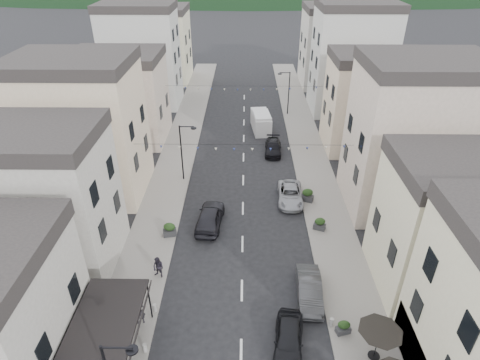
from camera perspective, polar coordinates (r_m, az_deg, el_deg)
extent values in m
cube|color=slate|center=(46.85, -8.73, 3.90)|extent=(4.00, 76.00, 0.12)
cube|color=slate|center=(46.81, 9.75, 3.78)|extent=(4.00, 76.00, 0.12)
cube|color=black|center=(24.11, -19.13, -19.57)|extent=(3.60, 7.50, 0.15)
cube|color=black|center=(23.99, -14.59, -20.80)|extent=(0.34, 7.50, 0.99)
cylinder|color=black|center=(27.01, -12.71, -16.45)|extent=(0.10, 0.10, 3.20)
cube|color=#A6A198|center=(31.79, -26.84, -3.31)|extent=(10.00, 7.00, 10.00)
cube|color=#262323|center=(29.37, -29.35, 5.61)|extent=(10.20, 7.14, 1.00)
cube|color=beige|center=(39.26, -21.33, 6.12)|extent=(10.00, 8.00, 12.00)
cube|color=#262323|center=(37.23, -23.28, 15.19)|extent=(10.20, 8.16, 1.00)
cube|color=#AE9F8D|center=(50.19, -16.54, 10.70)|extent=(10.00, 8.00, 9.50)
cube|color=#262323|center=(48.72, -17.48, 16.47)|extent=(10.20, 8.16, 1.00)
cube|color=#B5B6B0|center=(60.75, -13.77, 16.27)|extent=(10.00, 7.00, 13.00)
cube|color=#262323|center=(59.45, -14.67, 22.77)|extent=(10.20, 7.14, 1.00)
cube|color=beige|center=(72.36, -11.50, 18.00)|extent=(10.00, 9.00, 11.00)
cube|color=#262323|center=(71.30, -12.04, 22.69)|extent=(10.20, 9.18, 1.00)
cube|color=beige|center=(30.51, 28.89, -6.58)|extent=(10.00, 7.00, 9.00)
cube|color=#AE9F8D|center=(37.38, 23.37, 4.86)|extent=(10.00, 8.00, 12.50)
cube|color=#262323|center=(35.23, 25.70, 14.71)|extent=(10.20, 8.16, 1.00)
cube|color=beige|center=(48.24, 18.32, 9.91)|extent=(10.00, 7.00, 10.00)
cube|color=#262323|center=(46.68, 19.46, 16.18)|extent=(10.20, 7.14, 1.00)
cube|color=#B5B6B0|center=(58.75, 15.48, 15.81)|extent=(10.00, 8.00, 13.50)
cube|color=#262323|center=(57.40, 16.57, 22.76)|extent=(10.20, 8.16, 1.00)
cube|color=#A6A198|center=(70.34, 13.15, 17.67)|extent=(10.00, 9.00, 11.50)
cube|color=#262323|center=(69.24, 13.81, 22.68)|extent=(10.20, 9.18, 1.00)
cylinder|color=black|center=(25.90, 18.79, -21.57)|extent=(0.06, 0.06, 2.30)
cone|color=black|center=(25.07, 19.23, -20.02)|extent=(2.50, 2.50, 0.55)
cylinder|color=black|center=(26.51, 18.49, -22.61)|extent=(0.70, 0.70, 0.04)
cylinder|color=black|center=(19.70, -17.13, -21.84)|extent=(1.40, 0.10, 0.10)
cylinder|color=black|center=(19.65, -15.11, -22.32)|extent=(0.56, 0.56, 0.08)
cylinder|color=black|center=(40.03, -8.31, 3.72)|extent=(0.14, 0.14, 6.00)
cylinder|color=black|center=(38.69, -7.60, 7.53)|extent=(1.40, 0.10, 0.10)
cylinder|color=black|center=(38.67, -6.62, 7.34)|extent=(0.56, 0.56, 0.08)
cylinder|color=black|center=(56.45, 6.93, 12.08)|extent=(0.14, 0.14, 6.00)
cylinder|color=black|center=(55.52, 6.38, 14.93)|extent=(1.40, 0.10, 0.10)
cylinder|color=black|center=(55.50, 5.68, 14.80)|extent=(0.56, 0.56, 0.08)
cylinder|color=gray|center=(26.35, -13.35, -22.19)|extent=(0.26, 0.26, 0.60)
cylinder|color=gray|center=(28.18, -12.01, -17.35)|extent=(0.26, 0.26, 0.60)
cylinder|color=gray|center=(27.49, 12.88, -19.10)|extent=(0.26, 0.26, 0.60)
cylinder|color=black|center=(34.62, 0.46, 5.06)|extent=(19.00, 0.02, 0.02)
cone|color=beige|center=(35.81, -13.67, 4.73)|extent=(0.28, 0.28, 0.24)
cone|color=navy|center=(35.49, -11.16, 4.64)|extent=(0.28, 0.28, 0.24)
cone|color=beige|center=(35.24, -8.62, 4.54)|extent=(0.28, 0.28, 0.24)
cone|color=navy|center=(35.05, -6.05, 4.46)|extent=(0.28, 0.28, 0.24)
cone|color=beige|center=(34.92, -3.46, 4.39)|extent=(0.28, 0.28, 0.24)
cone|color=navy|center=(34.85, -0.85, 4.35)|extent=(0.28, 0.28, 0.24)
cone|color=beige|center=(34.84, 1.76, 4.33)|extent=(0.28, 0.28, 0.24)
cone|color=navy|center=(34.90, 4.37, 4.34)|extent=(0.28, 0.28, 0.24)
cone|color=beige|center=(35.02, 6.96, 4.37)|extent=(0.28, 0.28, 0.24)
cone|color=navy|center=(35.20, 9.54, 4.42)|extent=(0.28, 0.28, 0.24)
cone|color=beige|center=(35.44, 12.09, 4.49)|extent=(0.28, 0.28, 0.24)
cone|color=navy|center=(35.75, 14.60, 4.55)|extent=(0.28, 0.28, 0.24)
cylinder|color=black|center=(49.50, 0.58, 13.23)|extent=(19.00, 0.02, 0.02)
cone|color=beige|center=(50.34, -9.64, 12.88)|extent=(0.28, 0.28, 0.24)
cone|color=navy|center=(50.11, -7.81, 12.84)|extent=(0.28, 0.28, 0.24)
cone|color=beige|center=(49.93, -5.96, 12.80)|extent=(0.28, 0.28, 0.24)
cone|color=navy|center=(49.80, -4.10, 12.75)|extent=(0.28, 0.28, 0.24)
cone|color=beige|center=(49.70, -2.23, 12.72)|extent=(0.28, 0.28, 0.24)
cone|color=navy|center=(49.66, -0.36, 12.69)|extent=(0.28, 0.28, 0.24)
cone|color=beige|center=(49.65, 1.51, 12.68)|extent=(0.28, 0.28, 0.24)
cone|color=navy|center=(49.69, 3.38, 12.68)|extent=(0.28, 0.28, 0.24)
cone|color=beige|center=(49.77, 5.25, 12.70)|extent=(0.28, 0.28, 0.24)
cone|color=navy|center=(49.90, 7.11, 12.72)|extent=(0.28, 0.28, 0.24)
cone|color=beige|center=(50.07, 8.96, 12.74)|extent=(0.28, 0.28, 0.24)
cone|color=navy|center=(50.29, 10.80, 12.76)|extent=(0.28, 0.28, 0.24)
imported|color=black|center=(25.89, 6.93, -21.50)|extent=(2.25, 4.44, 1.45)
imported|color=#343537|center=(28.63, 9.84, -15.12)|extent=(1.77, 4.56, 1.48)
imported|color=#93959B|center=(37.79, 7.15, -2.06)|extent=(2.44, 4.96, 1.36)
imported|color=black|center=(46.29, 4.72, 4.65)|extent=(2.08, 4.61, 1.31)
imported|color=black|center=(34.40, -4.30, -5.25)|extent=(2.50, 5.21, 1.72)
cube|color=silver|center=(51.86, 2.99, 8.23)|extent=(2.60, 5.34, 2.14)
cube|color=silver|center=(50.84, 3.12, 9.12)|extent=(2.35, 3.63, 0.54)
cylinder|color=black|center=(50.27, 2.31, 6.61)|extent=(0.35, 0.78, 0.75)
cylinder|color=black|center=(50.52, 4.25, 6.68)|extent=(0.35, 0.78, 0.75)
cylinder|color=black|center=(53.78, 1.75, 8.31)|extent=(0.35, 0.78, 0.75)
cylinder|color=black|center=(54.01, 3.58, 8.37)|extent=(0.35, 0.78, 0.75)
imported|color=black|center=(27.27, -14.11, -17.73)|extent=(0.81, 0.65, 1.93)
imported|color=black|center=(29.98, -11.54, -12.09)|extent=(1.04, 0.95, 1.74)
cube|color=#2A2A2C|center=(26.87, -17.24, -21.82)|extent=(0.97, 0.62, 0.46)
ellipsoid|color=black|center=(26.48, -17.42, -21.16)|extent=(0.80, 0.51, 0.58)
cube|color=#28292A|center=(33.86, -9.93, -7.37)|extent=(1.20, 0.82, 0.55)
ellipsoid|color=black|center=(33.49, -10.02, -6.57)|extent=(0.96, 0.61, 0.70)
cube|color=#323235|center=(27.36, 14.44, -19.96)|extent=(0.99, 0.71, 0.44)
ellipsoid|color=black|center=(26.99, 14.59, -19.30)|extent=(0.78, 0.50, 0.57)
cube|color=#2D2E30|center=(34.68, 11.23, -6.52)|extent=(1.13, 0.87, 0.50)
ellipsoid|color=black|center=(34.36, 11.32, -5.79)|extent=(0.88, 0.56, 0.64)
cube|color=#2E2F31|center=(38.02, 9.51, -2.54)|extent=(1.29, 1.03, 0.57)
ellipsoid|color=black|center=(37.68, 9.59, -1.75)|extent=(1.00, 0.64, 0.73)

